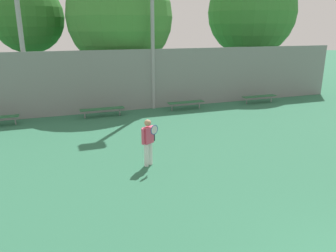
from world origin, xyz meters
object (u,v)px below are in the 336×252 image
Objects in this scene: bench_courtside_far at (259,97)px; bench_adjacent_court at (186,102)px; bench_by_gate at (102,109)px; tree_green_tall at (120,17)px; tree_dark_dense at (28,18)px; tree_green_broad at (252,12)px; light_pole_far_right at (18,8)px; tennis_player at (148,140)px.

bench_adjacent_court is (-4.73, 0.00, -0.00)m from bench_courtside_far.
bench_by_gate is (-9.27, 0.00, 0.00)m from bench_courtside_far.
bench_adjacent_court is 0.25× the size of tree_green_tall.
bench_by_gate is (-4.54, 0.00, 0.00)m from bench_adjacent_court.
bench_by_gate is at bearing 180.00° from bench_courtside_far.
tree_dark_dense is (-3.23, 6.49, 4.50)m from bench_by_gate.
tree_green_broad is at bearing 24.07° from bench_by_gate.
tree_green_tall is at bearing -173.90° from tree_green_broad.
bench_adjacent_court is at bearing -144.07° from tree_green_broad.
tree_green_tall is 9.93m from tree_green_broad.
bench_courtside_far is 9.57m from tree_green_tall.
bench_courtside_far is at bearing -30.15° from tree_green_tall.
light_pole_far_right reaches higher than tree_green_tall.
bench_by_gate is at bearing -19.40° from light_pole_far_right.
tree_green_broad is (2.57, 5.29, 4.97)m from bench_courtside_far.
tree_green_broad reaches higher than tree_dark_dense.
light_pole_far_right is at bearing 160.60° from bench_by_gate.
bench_courtside_far is 1.06× the size of bench_adjacent_court.
bench_by_gate is 6.50m from tree_green_tall.
tree_dark_dense is (0.16, 5.30, -0.28)m from light_pole_far_right.
bench_courtside_far is 0.25× the size of tree_green_broad.
bench_courtside_far is (8.84, 6.62, -0.47)m from tennis_player.
bench_adjacent_court is 11.08m from tree_dark_dense.
tree_dark_dense is at bearing 76.08° from tennis_player.
bench_adjacent_court is 6.71m from tree_green_tall.
tree_dark_dense is at bearing 88.23° from light_pole_far_right.
tennis_player is 7.80m from bench_adjacent_court.
light_pole_far_right is at bearing 174.61° from bench_courtside_far.
tree_dark_dense is (-3.66, 13.11, 4.03)m from tennis_player.
bench_by_gate is 0.27× the size of tree_green_tall.
tree_green_broad is at bearing 16.69° from tennis_player.
bench_courtside_far is 14.79m from tree_dark_dense.
tennis_player is 0.19× the size of light_pole_far_right.
bench_adjacent_court is 0.25× the size of light_pole_far_right.
bench_adjacent_court and bench_by_gate have the same top height.
bench_courtside_far is 0.99× the size of bench_by_gate.
bench_courtside_far and bench_by_gate have the same top height.
tree_green_broad reaches higher than bench_by_gate.
tree_green_broad is 1.20× the size of tree_dark_dense.
bench_adjacent_court is at bearing -58.80° from tree_green_tall.
bench_adjacent_court is at bearing -39.86° from tree_dark_dense.
tree_green_tall is at bearing 121.20° from bench_adjacent_court.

